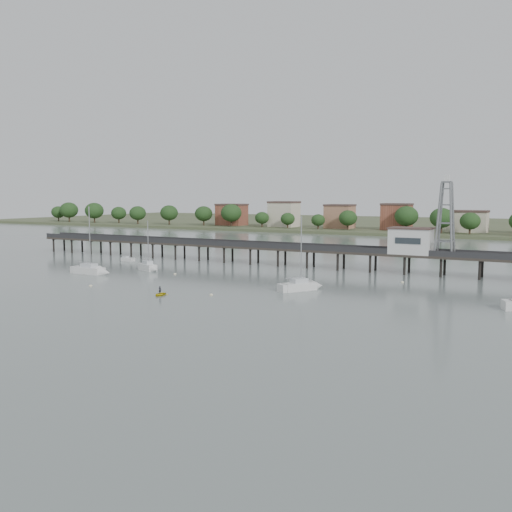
{
  "coord_description": "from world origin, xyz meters",
  "views": [
    {
      "loc": [
        51.64,
        -53.72,
        15.64
      ],
      "look_at": [
        -0.23,
        42.0,
        4.0
      ],
      "focal_mm": 40.0,
      "sensor_mm": 36.0,
      "label": 1
    }
  ],
  "objects_px": {
    "pier": "(296,249)",
    "lattice_tower": "(446,219)",
    "yellow_dinghy": "(160,295)",
    "sailboat_c": "(305,286)",
    "sailboat_b": "(150,268)",
    "white_tender": "(128,259)",
    "sailboat_a": "(94,271)"
  },
  "relations": [
    {
      "from": "sailboat_a",
      "to": "sailboat_c",
      "type": "bearing_deg",
      "value": 2.8
    },
    {
      "from": "sailboat_c",
      "to": "sailboat_b",
      "type": "height_order",
      "value": "sailboat_c"
    },
    {
      "from": "sailboat_c",
      "to": "yellow_dinghy",
      "type": "bearing_deg",
      "value": 162.59
    },
    {
      "from": "white_tender",
      "to": "yellow_dinghy",
      "type": "relative_size",
      "value": 1.23
    },
    {
      "from": "sailboat_b",
      "to": "yellow_dinghy",
      "type": "distance_m",
      "value": 30.21
    },
    {
      "from": "yellow_dinghy",
      "to": "white_tender",
      "type": "bearing_deg",
      "value": 126.28
    },
    {
      "from": "sailboat_b",
      "to": "pier",
      "type": "bearing_deg",
      "value": 65.06
    },
    {
      "from": "sailboat_b",
      "to": "sailboat_a",
      "type": "distance_m",
      "value": 11.27
    },
    {
      "from": "lattice_tower",
      "to": "sailboat_b",
      "type": "relative_size",
      "value": 1.44
    },
    {
      "from": "yellow_dinghy",
      "to": "sailboat_a",
      "type": "bearing_deg",
      "value": 143.02
    },
    {
      "from": "sailboat_c",
      "to": "sailboat_b",
      "type": "distance_m",
      "value": 38.66
    },
    {
      "from": "pier",
      "to": "white_tender",
      "type": "relative_size",
      "value": 44.14
    },
    {
      "from": "white_tender",
      "to": "yellow_dinghy",
      "type": "height_order",
      "value": "yellow_dinghy"
    },
    {
      "from": "sailboat_a",
      "to": "yellow_dinghy",
      "type": "distance_m",
      "value": 29.79
    },
    {
      "from": "lattice_tower",
      "to": "sailboat_a",
      "type": "height_order",
      "value": "lattice_tower"
    },
    {
      "from": "sailboat_a",
      "to": "yellow_dinghy",
      "type": "bearing_deg",
      "value": -26.68
    },
    {
      "from": "white_tender",
      "to": "sailboat_a",
      "type": "bearing_deg",
      "value": -63.52
    },
    {
      "from": "pier",
      "to": "lattice_tower",
      "type": "relative_size",
      "value": 9.68
    },
    {
      "from": "pier",
      "to": "lattice_tower",
      "type": "xyz_separation_m",
      "value": [
        31.5,
        0.0,
        7.31
      ]
    },
    {
      "from": "sailboat_b",
      "to": "white_tender",
      "type": "height_order",
      "value": "sailboat_b"
    },
    {
      "from": "pier",
      "to": "lattice_tower",
      "type": "distance_m",
      "value": 32.34
    },
    {
      "from": "pier",
      "to": "sailboat_b",
      "type": "relative_size",
      "value": 13.89
    },
    {
      "from": "yellow_dinghy",
      "to": "sailboat_b",
      "type": "bearing_deg",
      "value": 121.37
    },
    {
      "from": "sailboat_c",
      "to": "pier",
      "type": "bearing_deg",
      "value": 58.58
    },
    {
      "from": "white_tender",
      "to": "pier",
      "type": "bearing_deg",
      "value": 15.75
    },
    {
      "from": "white_tender",
      "to": "sailboat_b",
      "type": "bearing_deg",
      "value": -33.5
    },
    {
      "from": "lattice_tower",
      "to": "yellow_dinghy",
      "type": "bearing_deg",
      "value": -128.93
    },
    {
      "from": "pier",
      "to": "yellow_dinghy",
      "type": "bearing_deg",
      "value": -94.72
    },
    {
      "from": "sailboat_b",
      "to": "lattice_tower",
      "type": "bearing_deg",
      "value": 44.42
    },
    {
      "from": "yellow_dinghy",
      "to": "lattice_tower",
      "type": "bearing_deg",
      "value": 40.48
    },
    {
      "from": "sailboat_a",
      "to": "white_tender",
      "type": "relative_size",
      "value": 4.18
    },
    {
      "from": "sailboat_a",
      "to": "white_tender",
      "type": "distance_m",
      "value": 22.53
    }
  ]
}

